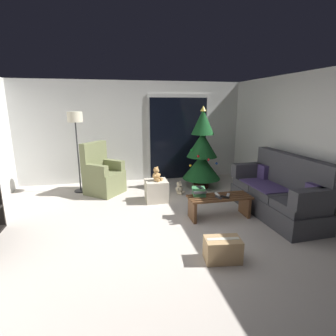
{
  "coord_description": "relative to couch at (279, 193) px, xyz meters",
  "views": [
    {
      "loc": [
        -0.55,
        -3.7,
        1.95
      ],
      "look_at": [
        0.4,
        0.7,
        0.85
      ],
      "focal_mm": 28.23,
      "sensor_mm": 36.0,
      "label": 1
    }
  ],
  "objects": [
    {
      "name": "cell_phone",
      "position": [
        -1.42,
        0.18,
        0.15
      ],
      "size": [
        0.09,
        0.15,
        0.01
      ],
      "primitive_type": "cube",
      "rotation": [
        0.0,
        0.0,
        0.11
      ],
      "color": "black",
      "rests_on": "book_stack"
    },
    {
      "name": "patio_door_glass",
      "position": [
        -1.14,
        2.74,
        0.65
      ],
      "size": [
        1.5,
        0.02,
        2.1
      ],
      "primitive_type": "cube",
      "color": "black",
      "rests_on": "ground"
    },
    {
      "name": "wall_back",
      "position": [
        -2.32,
        2.83,
        0.85
      ],
      "size": [
        5.72,
        0.12,
        2.5
      ],
      "primitive_type": "cube",
      "color": "silver",
      "rests_on": "ground"
    },
    {
      "name": "remote_graphite",
      "position": [
        -1.14,
        0.02,
        0.0
      ],
      "size": [
        0.07,
        0.16,
        0.02
      ],
      "primitive_type": "cube",
      "rotation": [
        0.0,
        0.0,
        0.19
      ],
      "color": "#333338",
      "rests_on": "coffee_table"
    },
    {
      "name": "floor_lamp",
      "position": [
        -3.6,
        2.11,
        1.11
      ],
      "size": [
        0.32,
        0.32,
        1.78
      ],
      "color": "#2D2D30",
      "rests_on": "ground"
    },
    {
      "name": "patio_door_frame",
      "position": [
        -1.14,
        2.76,
        0.7
      ],
      "size": [
        1.6,
        0.02,
        2.2
      ],
      "primitive_type": "cube",
      "color": "silver",
      "rests_on": "ground"
    },
    {
      "name": "remote_black",
      "position": [
        -1.02,
        0.02,
        0.0
      ],
      "size": [
        0.13,
        0.15,
        0.02
      ],
      "primitive_type": "cube",
      "rotation": [
        0.0,
        0.0,
        0.7
      ],
      "color": "black",
      "rests_on": "coffee_table"
    },
    {
      "name": "teddy_bear_honey",
      "position": [
        -2.01,
        1.14,
        0.16
      ],
      "size": [
        0.21,
        0.22,
        0.29
      ],
      "color": "tan",
      "rests_on": "ottoman"
    },
    {
      "name": "teddy_bear_cream_by_tree",
      "position": [
        -1.44,
        1.48,
        -0.28
      ],
      "size": [
        0.21,
        0.22,
        0.29
      ],
      "color": "beige",
      "rests_on": "ground"
    },
    {
      "name": "armchair",
      "position": [
        -3.1,
        1.89,
        0.0
      ],
      "size": [
        0.97,
        0.96,
        1.13
      ],
      "color": "olive",
      "rests_on": "ground"
    },
    {
      "name": "christmas_tree",
      "position": [
        -0.81,
        1.83,
        0.45
      ],
      "size": [
        0.89,
        0.89,
        1.91
      ],
      "color": "#4C1E19",
      "rests_on": "ground"
    },
    {
      "name": "coffee_table",
      "position": [
        -1.08,
        0.11,
        -0.14
      ],
      "size": [
        1.1,
        0.4,
        0.39
      ],
      "color": "brown",
      "rests_on": "ground"
    },
    {
      "name": "couch",
      "position": [
        0.0,
        0.0,
        0.0
      ],
      "size": [
        0.84,
        1.96,
        1.08
      ],
      "color": "#3D3D42",
      "rests_on": "ground"
    },
    {
      "name": "ground_plane",
      "position": [
        -2.32,
        -0.23,
        -0.4
      ],
      "size": [
        7.0,
        7.0,
        0.0
      ],
      "primitive_type": "plane",
      "color": "#BCB2A8"
    },
    {
      "name": "cardboard_box_taped_mid_floor",
      "position": [
        -1.56,
        -1.14,
        -0.25
      ],
      "size": [
        0.48,
        0.33,
        0.3
      ],
      "color": "tan",
      "rests_on": "ground"
    },
    {
      "name": "book_stack",
      "position": [
        -1.43,
        0.19,
        0.08
      ],
      "size": [
        0.26,
        0.22,
        0.16
      ],
      "color": "#337042",
      "rests_on": "coffee_table"
    },
    {
      "name": "remote_white",
      "position": [
        -1.1,
        0.17,
        0.0
      ],
      "size": [
        0.05,
        0.16,
        0.02
      ],
      "primitive_type": "cube",
      "rotation": [
        0.0,
        0.0,
        6.25
      ],
      "color": "silver",
      "rests_on": "coffee_table"
    },
    {
      "name": "remote_silver",
      "position": [
        -0.93,
        0.1,
        0.0
      ],
      "size": [
        0.12,
        0.16,
        0.02
      ],
      "primitive_type": "cube",
      "rotation": [
        0.0,
        0.0,
        2.58
      ],
      "color": "#ADADB2",
      "rests_on": "coffee_table"
    },
    {
      "name": "ottoman",
      "position": [
        -2.02,
        1.15,
        -0.18
      ],
      "size": [
        0.44,
        0.44,
        0.43
      ],
      "primitive_type": "cube",
      "color": "beige",
      "rests_on": "ground"
    },
    {
      "name": "wall_right",
      "position": [
        0.54,
        -0.23,
        0.85
      ],
      "size": [
        0.12,
        6.0,
        2.5
      ],
      "primitive_type": "cube",
      "color": "silver",
      "rests_on": "ground"
    }
  ]
}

